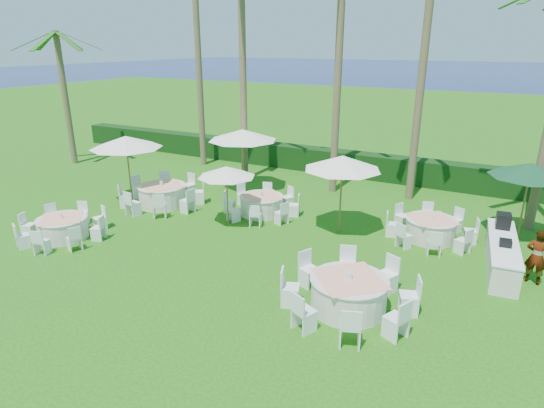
% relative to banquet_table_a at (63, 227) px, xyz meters
% --- Properties ---
extents(ground, '(120.00, 120.00, 0.00)m').
position_rel_banquet_table_a_xyz_m(ground, '(5.26, 0.26, -0.39)').
color(ground, '#1A570F').
rests_on(ground, ground).
extents(hedge, '(34.00, 1.00, 1.20)m').
position_rel_banquet_table_a_xyz_m(hedge, '(5.26, 12.26, 0.21)').
color(hedge, black).
rests_on(hedge, ground).
extents(ocean, '(260.00, 260.00, 0.00)m').
position_rel_banquet_table_a_xyz_m(ocean, '(5.26, 102.26, -0.39)').
color(ocean, '#081154').
rests_on(ocean, ground).
extents(banquet_table_a, '(2.86, 2.86, 0.90)m').
position_rel_banquet_table_a_xyz_m(banquet_table_a, '(0.00, 0.00, 0.00)').
color(banquet_table_a, beige).
rests_on(banquet_table_a, ground).
extents(banquet_table_c, '(3.38, 3.38, 1.03)m').
position_rel_banquet_table_a_xyz_m(banquet_table_c, '(10.18, 0.34, 0.06)').
color(banquet_table_c, beige).
rests_on(banquet_table_c, ground).
extents(banquet_table_d, '(3.46, 3.46, 1.03)m').
position_rel_banquet_table_a_xyz_m(banquet_table_d, '(0.77, 4.25, 0.06)').
color(banquet_table_d, beige).
rests_on(banquet_table_d, ground).
extents(banquet_table_e, '(2.96, 2.96, 0.92)m').
position_rel_banquet_table_a_xyz_m(banquet_table_e, '(4.93, 5.25, 0.01)').
color(banquet_table_e, beige).
rests_on(banquet_table_e, ground).
extents(banquet_table_f, '(2.98, 2.98, 0.91)m').
position_rel_banquet_table_a_xyz_m(banquet_table_f, '(11.25, 5.83, 0.01)').
color(banquet_table_f, beige).
rests_on(banquet_table_f, ground).
extents(umbrella_a, '(2.92, 2.92, 2.82)m').
position_rel_banquet_table_a_xyz_m(umbrella_a, '(-0.66, 3.95, 2.19)').
color(umbrella_a, brown).
rests_on(umbrella_a, ground).
extents(umbrella_b, '(2.10, 2.10, 2.24)m').
position_rel_banquet_table_a_xyz_m(umbrella_b, '(4.37, 3.69, 1.65)').
color(umbrella_b, brown).
rests_on(umbrella_b, ground).
extents(umbrella_c, '(3.07, 3.07, 2.80)m').
position_rel_banquet_table_a_xyz_m(umbrella_c, '(2.69, 7.59, 2.16)').
color(umbrella_c, brown).
rests_on(umbrella_c, ground).
extents(umbrella_d, '(2.68, 2.68, 2.79)m').
position_rel_banquet_table_a_xyz_m(umbrella_d, '(8.26, 4.97, 2.16)').
color(umbrella_d, brown).
rests_on(umbrella_d, ground).
extents(umbrella_green, '(2.59, 2.59, 2.69)m').
position_rel_banquet_table_a_xyz_m(umbrella_green, '(13.93, 7.30, 2.06)').
color(umbrella_green, brown).
rests_on(umbrella_green, ground).
extents(buffet_table, '(1.13, 3.82, 1.34)m').
position_rel_banquet_table_a_xyz_m(buffet_table, '(13.49, 4.67, 0.08)').
color(buffet_table, beige).
rests_on(buffet_table, ground).
extents(staff_person, '(0.66, 0.50, 1.60)m').
position_rel_banquet_table_a_xyz_m(staff_person, '(14.34, 4.05, 0.41)').
color(staff_person, gray).
rests_on(staff_person, ground).
extents(palm_a, '(4.41, 4.05, 12.09)m').
position_rel_banquet_table_a_xyz_m(palm_a, '(-1.72, 10.56, 6.14)').
color(palm_a, brown).
rests_on(palm_a, ground).
extents(palm_b, '(4.19, 4.39, 9.88)m').
position_rel_banquet_table_a_xyz_m(palm_b, '(1.85, 9.10, 5.02)').
color(palm_b, brown).
rests_on(palm_b, ground).
extents(palm_c, '(4.18, 4.39, 11.17)m').
position_rel_banquet_table_a_xyz_m(palm_c, '(6.37, 9.35, 5.68)').
color(palm_c, brown).
rests_on(palm_c, ground).
extents(palm_d, '(4.41, 4.05, 9.53)m').
position_rel_banquet_table_a_xyz_m(palm_d, '(9.68, 9.92, 4.84)').
color(palm_d, brown).
rests_on(palm_d, ground).
extents(palm_f, '(4.37, 4.24, 7.00)m').
position_rel_banquet_table_a_xyz_m(palm_f, '(-8.33, 7.40, 3.54)').
color(palm_f, brown).
rests_on(palm_f, ground).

